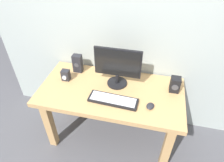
{
  "coord_description": "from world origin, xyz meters",
  "views": [
    {
      "loc": [
        0.35,
        -1.45,
        2.08
      ],
      "look_at": [
        0.01,
        0.0,
        0.86
      ],
      "focal_mm": 32.09,
      "sensor_mm": 36.0,
      "label": 1
    }
  ],
  "objects_px": {
    "audio_controller": "(66,75)",
    "monitor": "(118,66)",
    "speaker_left": "(78,63)",
    "keyboard_primary": "(113,100)",
    "mouse": "(150,106)",
    "speaker_right": "(175,84)",
    "desk": "(111,98)"
  },
  "relations": [
    {
      "from": "monitor",
      "to": "keyboard_primary",
      "type": "height_order",
      "value": "monitor"
    },
    {
      "from": "mouse",
      "to": "speaker_right",
      "type": "xyz_separation_m",
      "value": [
        0.21,
        0.28,
        0.06
      ]
    },
    {
      "from": "mouse",
      "to": "audio_controller",
      "type": "height_order",
      "value": "audio_controller"
    },
    {
      "from": "speaker_left",
      "to": "keyboard_primary",
      "type": "bearing_deg",
      "value": -37.95
    },
    {
      "from": "speaker_right",
      "to": "speaker_left",
      "type": "distance_m",
      "value": 1.05
    },
    {
      "from": "monitor",
      "to": "speaker_right",
      "type": "height_order",
      "value": "monitor"
    },
    {
      "from": "monitor",
      "to": "keyboard_primary",
      "type": "bearing_deg",
      "value": -86.34
    },
    {
      "from": "monitor",
      "to": "mouse",
      "type": "xyz_separation_m",
      "value": [
        0.36,
        -0.27,
        -0.2
      ]
    },
    {
      "from": "monitor",
      "to": "audio_controller",
      "type": "distance_m",
      "value": 0.57
    },
    {
      "from": "mouse",
      "to": "desk",
      "type": "bearing_deg",
      "value": 177.23
    },
    {
      "from": "speaker_left",
      "to": "audio_controller",
      "type": "xyz_separation_m",
      "value": [
        -0.07,
        -0.18,
        -0.04
      ]
    },
    {
      "from": "speaker_right",
      "to": "mouse",
      "type": "bearing_deg",
      "value": -126.41
    },
    {
      "from": "mouse",
      "to": "keyboard_primary",
      "type": "bearing_deg",
      "value": -162.68
    },
    {
      "from": "monitor",
      "to": "desk",
      "type": "bearing_deg",
      "value": -107.92
    },
    {
      "from": "speaker_right",
      "to": "monitor",
      "type": "bearing_deg",
      "value": -178.47
    },
    {
      "from": "keyboard_primary",
      "to": "audio_controller",
      "type": "xyz_separation_m",
      "value": [
        -0.56,
        0.2,
        0.04
      ]
    },
    {
      "from": "desk",
      "to": "monitor",
      "type": "height_order",
      "value": "monitor"
    },
    {
      "from": "mouse",
      "to": "speaker_right",
      "type": "height_order",
      "value": "speaker_right"
    },
    {
      "from": "desk",
      "to": "mouse",
      "type": "distance_m",
      "value": 0.45
    },
    {
      "from": "keyboard_primary",
      "to": "desk",
      "type": "bearing_deg",
      "value": 111.11
    },
    {
      "from": "keyboard_primary",
      "to": "mouse",
      "type": "height_order",
      "value": "same"
    },
    {
      "from": "desk",
      "to": "speaker_left",
      "type": "distance_m",
      "value": 0.54
    },
    {
      "from": "monitor",
      "to": "speaker_left",
      "type": "bearing_deg",
      "value": 166.82
    },
    {
      "from": "desk",
      "to": "monitor",
      "type": "xyz_separation_m",
      "value": [
        0.04,
        0.12,
        0.33
      ]
    },
    {
      "from": "audio_controller",
      "to": "monitor",
      "type": "bearing_deg",
      "value": 7.0
    },
    {
      "from": "mouse",
      "to": "speaker_left",
      "type": "height_order",
      "value": "speaker_left"
    },
    {
      "from": "monitor",
      "to": "mouse",
      "type": "distance_m",
      "value": 0.5
    },
    {
      "from": "desk",
      "to": "mouse",
      "type": "relative_size",
      "value": 15.88
    },
    {
      "from": "speaker_left",
      "to": "audio_controller",
      "type": "distance_m",
      "value": 0.2
    },
    {
      "from": "desk",
      "to": "monitor",
      "type": "bearing_deg",
      "value": 72.08
    },
    {
      "from": "mouse",
      "to": "speaker_right",
      "type": "distance_m",
      "value": 0.36
    },
    {
      "from": "speaker_right",
      "to": "desk",
      "type": "bearing_deg",
      "value": -167.34
    }
  ]
}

